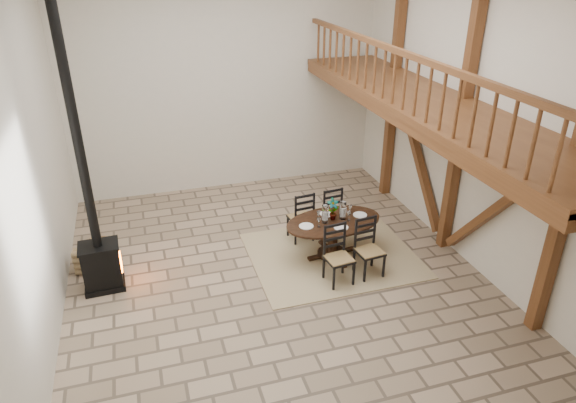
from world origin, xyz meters
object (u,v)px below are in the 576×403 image
object	(u,v)px
wood_stove	(95,229)
log_stack	(85,261)
log_basket	(99,251)
dining_table	(333,236)

from	to	relation	value
wood_stove	log_stack	distance (m)	1.10
log_basket	log_stack	xyz separation A→B (m)	(-0.21, -0.34, 0.04)
wood_stove	log_basket	size ratio (longest dim) A/B	9.04
wood_stove	log_basket	world-z (taller)	wood_stove
wood_stove	log_stack	size ratio (longest dim) A/B	10.58
dining_table	wood_stove	bearing A→B (deg)	171.29
dining_table	log_stack	distance (m)	4.44
log_basket	log_stack	bearing A→B (deg)	-122.58
wood_stove	log_stack	world-z (taller)	wood_stove
wood_stove	log_stack	xyz separation A→B (m)	(-0.32, 0.56, -0.89)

